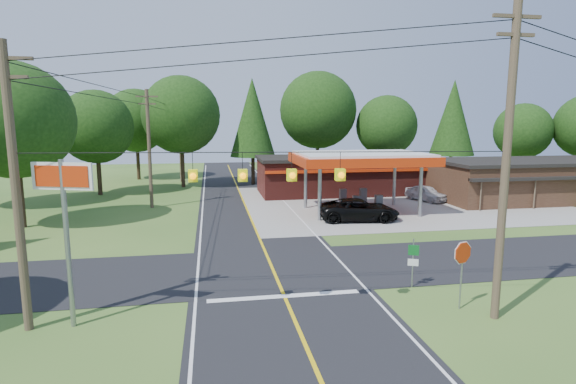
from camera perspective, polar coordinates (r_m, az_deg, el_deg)
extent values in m
plane|color=#355F21|center=(22.88, -1.96, -9.80)|extent=(120.00, 120.00, 0.00)
cube|color=black|center=(22.87, -1.96, -9.78)|extent=(8.00, 120.00, 0.02)
cube|color=black|center=(22.87, -1.96, -9.77)|extent=(70.00, 7.00, 0.02)
cube|color=yellow|center=(22.87, -1.96, -9.74)|extent=(0.15, 110.00, 0.00)
cylinder|color=gray|center=(33.35, 4.05, -0.13)|extent=(0.28, 0.28, 4.20)
cylinder|color=gray|center=(38.17, 2.25, 1.04)|extent=(0.28, 0.28, 4.20)
cylinder|color=gray|center=(36.10, 16.47, 0.22)|extent=(0.28, 0.28, 4.20)
cylinder|color=gray|center=(40.60, 13.36, 1.28)|extent=(0.28, 0.28, 4.20)
cube|color=red|center=(36.60, 9.25, 4.14)|extent=(10.60, 7.40, 0.70)
cube|color=white|center=(36.57, 9.27, 4.76)|extent=(10.00, 7.00, 0.25)
cube|color=#9E9B93|center=(35.52, 10.03, -2.91)|extent=(3.20, 0.90, 0.22)
cube|color=#3F3F44|center=(35.07, 8.68, -1.67)|extent=(0.55, 0.45, 1.50)
cube|color=#3F3F44|center=(35.68, 11.42, -1.56)|extent=(0.55, 0.45, 1.50)
cube|color=#9E9B93|center=(38.86, 8.23, -1.85)|extent=(3.20, 0.90, 0.22)
cube|color=#3F3F44|center=(38.44, 6.98, -0.69)|extent=(0.55, 0.45, 1.50)
cube|color=#3F3F44|center=(39.00, 9.51, -0.61)|extent=(0.55, 0.45, 1.50)
cube|color=#581E19|center=(46.65, 6.33, 2.01)|extent=(16.00, 7.00, 3.50)
cube|color=black|center=(46.46, 6.37, 4.33)|extent=(16.40, 7.40, 0.30)
cube|color=red|center=(43.11, 7.68, 2.69)|extent=(16.00, 0.50, 0.25)
cube|color=#392217|center=(48.92, 29.49, 1.22)|extent=(20.00, 8.00, 3.50)
cube|color=black|center=(48.73, 29.66, 3.43)|extent=(20.40, 8.40, 0.30)
cylinder|color=#473828|center=(17.91, 25.92, 2.91)|extent=(0.30, 0.30, 11.50)
cube|color=#473828|center=(18.19, 27.09, 19.25)|extent=(1.80, 0.12, 0.12)
cube|color=#473828|center=(18.08, 26.95, 17.39)|extent=(1.40, 0.12, 0.12)
cylinder|color=#473828|center=(17.87, -31.26, 0.07)|extent=(0.30, 0.30, 10.00)
cube|color=#473828|center=(17.83, -32.44, 14.18)|extent=(1.80, 0.12, 0.12)
cube|color=#473828|center=(17.77, -32.27, 12.27)|extent=(1.40, 0.12, 0.12)
cylinder|color=#473828|center=(39.85, -17.20, 5.18)|extent=(0.30, 0.30, 10.00)
cube|color=#473828|center=(39.83, -17.50, 11.50)|extent=(1.80, 0.12, 0.12)
cube|color=#473828|center=(39.81, -17.46, 10.64)|extent=(1.40, 0.12, 0.12)
cylinder|color=#473828|center=(56.63, -13.53, 6.08)|extent=(0.30, 0.30, 9.50)
cube|color=#F4FF0D|center=(15.88, -11.97, 2.05)|extent=(0.32, 0.32, 0.42)
cube|color=#F4FF0D|center=(15.71, -5.78, 2.13)|extent=(0.32, 0.32, 0.42)
cube|color=#F4FF0D|center=(15.72, 0.47, 2.18)|extent=(0.32, 0.32, 0.42)
cube|color=#F4FF0D|center=(15.92, 6.63, 2.20)|extent=(0.32, 0.32, 0.42)
cylinder|color=#332316|center=(49.02, -22.84, 1.96)|extent=(0.44, 0.44, 3.96)
sphere|color=black|center=(48.73, -23.19, 7.62)|extent=(7.26, 7.26, 7.26)
cylinder|color=#332316|center=(51.79, -13.22, 3.17)|extent=(0.44, 0.44, 4.68)
sphere|color=black|center=(51.55, -13.45, 9.51)|extent=(8.58, 8.58, 8.58)
cylinder|color=#332316|center=(52.95, -4.47, 3.31)|extent=(0.44, 0.44, 4.32)
cone|color=black|center=(52.69, -4.54, 9.42)|extent=(5.28, 5.28, 9.00)
cylinder|color=#332316|center=(55.22, 3.74, 3.92)|extent=(0.44, 0.44, 5.04)
sphere|color=black|center=(55.02, 3.81, 10.33)|extent=(9.24, 9.24, 9.24)
cylinder|color=#332316|center=(55.82, 12.24, 3.24)|extent=(0.44, 0.44, 3.96)
sphere|color=black|center=(55.56, 12.41, 8.21)|extent=(7.26, 7.26, 7.26)
cylinder|color=#332316|center=(58.41, 19.93, 3.33)|extent=(0.44, 0.44, 4.32)
cone|color=black|center=(58.18, 20.22, 8.86)|extent=(5.28, 5.28, 9.00)
cylinder|color=#332316|center=(61.19, 27.37, 2.75)|extent=(0.44, 0.44, 3.60)
sphere|color=black|center=(60.95, 27.66, 6.87)|extent=(6.60, 6.60, 6.60)
cylinder|color=#332316|center=(36.29, -30.82, -0.55)|extent=(0.44, 0.44, 4.32)
sphere|color=black|center=(35.91, -31.50, 7.79)|extent=(7.92, 7.92, 7.92)
cylinder|color=#332316|center=(60.37, -18.49, 3.57)|extent=(0.44, 0.44, 4.32)
sphere|color=black|center=(60.14, -18.74, 8.58)|extent=(7.92, 7.92, 7.92)
imported|color=black|center=(33.92, 9.01, -2.26)|extent=(6.64, 6.64, 1.64)
imported|color=silver|center=(43.74, 17.09, -0.15)|extent=(5.40, 5.40, 1.45)
cylinder|color=gray|center=(17.75, -26.21, -6.08)|extent=(0.18, 0.18, 6.07)
cube|color=white|center=(17.32, -26.77, 1.81)|extent=(2.17, 0.78, 0.95)
cube|color=red|center=(17.27, -26.81, 1.79)|extent=(1.90, 0.68, 0.73)
cylinder|color=gray|center=(19.18, 21.12, -10.07)|extent=(0.07, 0.07, 2.60)
cylinder|color=gray|center=(20.93, 15.55, -8.70)|extent=(0.06, 0.06, 2.25)
cube|color=#0C591E|center=(20.72, 15.66, -7.13)|extent=(0.44, 0.20, 0.46)
cube|color=white|center=(20.88, 15.60, -8.61)|extent=(0.44, 0.20, 0.31)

